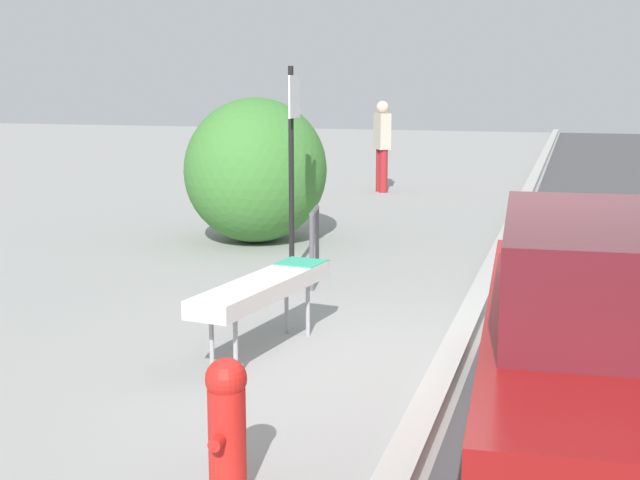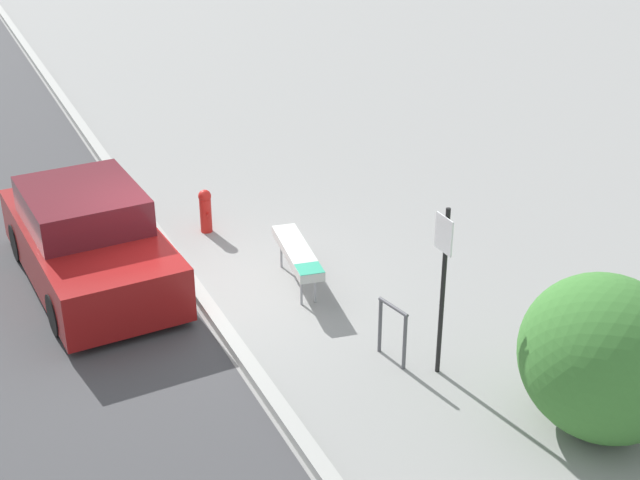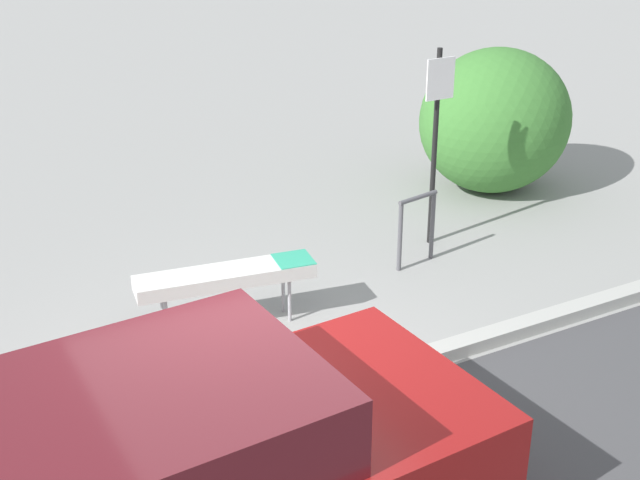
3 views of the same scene
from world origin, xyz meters
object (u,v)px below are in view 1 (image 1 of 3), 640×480
bench (263,288)px  pedestrian (382,143)px  sign_post (292,150)px  fire_hydrant (227,424)px  bike_rack (314,239)px

bench → pedestrian: 10.23m
bench → sign_post: bearing=22.3°
fire_hydrant → pedestrian: bearing=8.6°
fire_hydrant → pedestrian: (12.53, 1.89, 0.52)m
bike_rack → bench: bearing=-173.2°
fire_hydrant → sign_post: bearing=14.3°
bench → pedestrian: pedestrian is taller
bike_rack → fire_hydrant: bearing=-168.9°
bench → sign_post: size_ratio=0.77×
bench → sign_post: 3.08m
bench → pedestrian: bearing=15.9°
bench → fire_hydrant: 2.47m
bench → bike_rack: 2.41m
sign_post → bench: bearing=-166.6°
bench → fire_hydrant: fire_hydrant is taller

